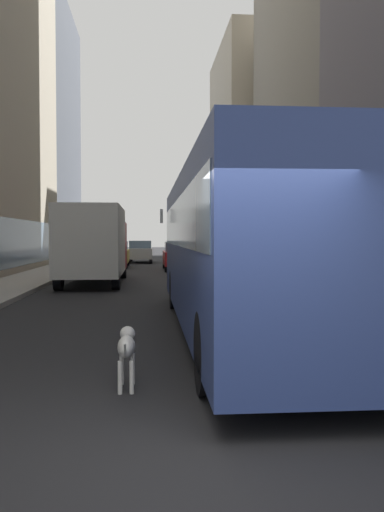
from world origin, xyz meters
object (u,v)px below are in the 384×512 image
at_px(car_yellow_taxi, 113,254).
at_px(car_black_suv, 197,252).
at_px(car_silver_sedan, 140,251).
at_px(box_truck, 94,243).
at_px(transit_bus, 242,243).
at_px(car_white_van, 183,248).
at_px(dalmatian_dog, 127,347).
at_px(car_red_coupe, 181,256).

relative_size(car_yellow_taxi, car_black_suv, 0.88).
height_order(car_black_suv, car_silver_sedan, same).
bearing_deg(car_yellow_taxi, box_truck, -90.00).
bearing_deg(car_silver_sedan, transit_bus, -85.28).
bearing_deg(car_white_van, box_truck, -100.44).
height_order(box_truck, dalmatian_dog, box_truck).
relative_size(transit_bus, car_black_suv, 2.57).
xyz_separation_m(car_red_coupe, car_black_suv, (1.60, 7.16, 0.00)).
bearing_deg(car_white_van, transit_bus, -92.20).
xyz_separation_m(car_red_coupe, car_silver_sedan, (-2.40, 9.49, -0.00)).
height_order(transit_bus, car_silver_sedan, transit_bus).
xyz_separation_m(transit_bus, car_yellow_taxi, (-4.00, 22.96, -0.96)).
xyz_separation_m(car_silver_sedan, dalmatian_dog, (0.27, -32.85, -0.31)).
xyz_separation_m(car_black_suv, box_truck, (-5.60, -15.50, 0.84)).
distance_m(transit_bus, car_white_van, 41.67).
bearing_deg(car_white_van, car_red_coupe, -94.15).
bearing_deg(car_white_van, car_black_suv, -90.00).
bearing_deg(car_red_coupe, car_yellow_taxi, 139.88).
xyz_separation_m(car_silver_sedan, box_truck, (-1.60, -17.83, 0.84)).
height_order(transit_bus, box_truck, same).
height_order(car_yellow_taxi, car_black_suv, same).
height_order(car_red_coupe, dalmatian_dog, car_red_coupe).
relative_size(transit_bus, car_red_coupe, 2.74).
bearing_deg(car_red_coupe, car_silver_sedan, 104.19).
bearing_deg(car_yellow_taxi, transit_bus, -80.12).
relative_size(car_red_coupe, dalmatian_dog, 4.38).
distance_m(car_silver_sedan, dalmatian_dog, 32.85).
bearing_deg(car_silver_sedan, car_yellow_taxi, -104.65).
bearing_deg(dalmatian_dog, box_truck, 97.11).
bearing_deg(car_yellow_taxi, car_red_coupe, -40.12).
height_order(car_white_van, dalmatian_dog, car_white_van).
bearing_deg(box_truck, car_white_van, 79.56).
distance_m(car_red_coupe, car_white_van, 22.10).
xyz_separation_m(car_red_coupe, dalmatian_dog, (-2.13, -23.35, -0.31)).
distance_m(car_white_van, dalmatian_dog, 45.55).
height_order(car_yellow_taxi, dalmatian_dog, car_yellow_taxi).
bearing_deg(transit_bus, dalmatian_dog, -119.43).
bearing_deg(dalmatian_dog, transit_bus, 60.57).
distance_m(transit_bus, car_yellow_taxi, 23.32).
bearing_deg(car_red_coupe, transit_bus, -90.00).
bearing_deg(box_truck, car_black_suv, 70.14).
distance_m(car_red_coupe, box_truck, 9.29).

